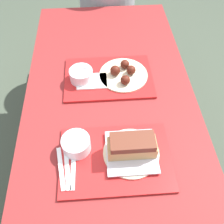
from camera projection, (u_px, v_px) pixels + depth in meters
The scene contains 14 objects.
ground_plane at pixel (112, 188), 1.63m from camera, with size 12.00×12.00×0.00m, color #424C3D.
picnic_table at pixel (112, 135), 1.11m from camera, with size 0.77×1.81×0.75m.
picnic_bench_far at pixel (102, 35), 2.02m from camera, with size 0.73×0.28×0.46m.
tray_near at pixel (114, 159), 0.93m from camera, with size 0.41×0.29×0.01m.
tray_far at pixel (110, 77), 1.19m from camera, with size 0.41×0.29×0.01m.
bowl_coleslaw_near at pixel (76, 144), 0.93m from camera, with size 0.11×0.11×0.06m.
brisket_sandwich_plate at pixel (132, 148), 0.91m from camera, with size 0.21×0.21×0.10m.
plastic_fork_near at pixel (67, 168), 0.90m from camera, with size 0.03×0.17×0.00m.
plastic_knife_near at pixel (73, 167), 0.90m from camera, with size 0.02×0.17×0.00m.
plastic_spoon_near at pixel (61, 168), 0.90m from camera, with size 0.04×0.17×0.00m.
condiment_packet at pixel (111, 143), 0.96m from camera, with size 0.04×0.03×0.01m.
bowl_coleslaw_far at pixel (81, 75), 1.15m from camera, with size 0.11×0.11×0.06m.
wings_plate_far at pixel (123, 73), 1.18m from camera, with size 0.23×0.23×0.06m.
napkin_far at pixel (92, 81), 1.16m from camera, with size 0.14×0.10×0.01m.
Camera 1 is at (-0.04, -0.60, 1.60)m, focal length 40.00 mm.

